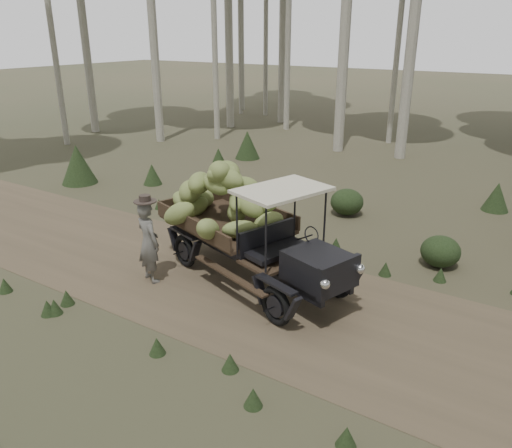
# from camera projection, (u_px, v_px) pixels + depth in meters

# --- Properties ---
(ground) EXTENTS (120.00, 120.00, 0.00)m
(ground) POSITION_uv_depth(u_px,v_px,m) (198.00, 276.00, 10.47)
(ground) COLOR #473D2B
(ground) RESTS_ON ground
(dirt_track) EXTENTS (70.00, 4.00, 0.01)m
(dirt_track) POSITION_uv_depth(u_px,v_px,m) (198.00, 276.00, 10.47)
(dirt_track) COLOR brown
(dirt_track) RESTS_ON ground
(banana_truck) EXTENTS (5.03, 2.97, 2.44)m
(banana_truck) POSITION_uv_depth(u_px,v_px,m) (238.00, 211.00, 10.19)
(banana_truck) COLOR black
(banana_truck) RESTS_ON ground
(farmer) EXTENTS (0.71, 0.57, 1.84)m
(farmer) POSITION_uv_depth(u_px,v_px,m) (148.00, 241.00, 10.01)
(farmer) COLOR #5A5853
(farmer) RESTS_ON ground
(undergrowth) EXTENTS (21.42, 21.19, 1.32)m
(undergrowth) POSITION_uv_depth(u_px,v_px,m) (226.00, 329.00, 7.74)
(undergrowth) COLOR #233319
(undergrowth) RESTS_ON ground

